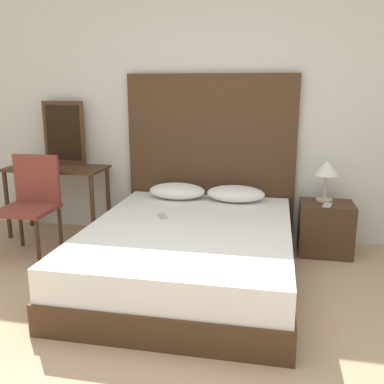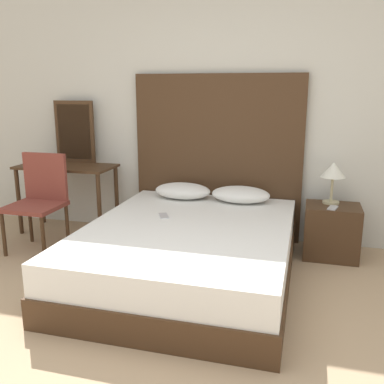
% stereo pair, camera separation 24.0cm
% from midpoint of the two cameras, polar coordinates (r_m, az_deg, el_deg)
% --- Properties ---
extents(wall_back, '(10.00, 0.06, 2.70)m').
position_cam_midpoint_polar(wall_back, '(4.37, 6.54, 11.36)').
color(wall_back, silver).
rests_on(wall_back, ground_plane).
extents(bed, '(1.63, 2.10, 0.45)m').
position_cam_midpoint_polar(bed, '(3.51, 1.52, -8.02)').
color(bed, '#422B19').
rests_on(bed, ground_plane).
extents(headboard, '(1.71, 0.05, 1.66)m').
position_cam_midpoint_polar(headboard, '(4.37, 4.93, 4.54)').
color(headboard, '#422B19').
rests_on(headboard, ground_plane).
extents(pillow_left, '(0.56, 0.36, 0.15)m').
position_cam_midpoint_polar(pillow_left, '(4.24, 0.37, 0.16)').
color(pillow_left, white).
rests_on(pillow_left, bed).
extents(pillow_right, '(0.56, 0.36, 0.15)m').
position_cam_midpoint_polar(pillow_right, '(4.14, 8.16, -0.34)').
color(pillow_right, white).
rests_on(pillow_right, bed).
extents(phone_on_bed, '(0.13, 0.17, 0.01)m').
position_cam_midpoint_polar(phone_on_bed, '(3.67, -1.93, -3.19)').
color(phone_on_bed, '#B7B7BC').
rests_on(phone_on_bed, bed).
extents(nightstand, '(0.48, 0.38, 0.49)m').
position_cam_midpoint_polar(nightstand, '(4.16, 19.68, -4.99)').
color(nightstand, '#422B19').
rests_on(nightstand, ground_plane).
extents(table_lamp, '(0.22, 0.22, 0.38)m').
position_cam_midpoint_polar(table_lamp, '(4.10, 19.91, 2.50)').
color(table_lamp, tan).
rests_on(table_lamp, nightstand).
extents(phone_on_nightstand, '(0.10, 0.16, 0.01)m').
position_cam_midpoint_polar(phone_on_nightstand, '(4.00, 19.91, -2.01)').
color(phone_on_nightstand, '#B7B7BC').
rests_on(phone_on_nightstand, nightstand).
extents(vanity_desk, '(1.02, 0.49, 0.73)m').
position_cam_midpoint_polar(vanity_desk, '(4.69, -14.94, 1.94)').
color(vanity_desk, '#422B19').
rests_on(vanity_desk, ground_plane).
extents(vanity_mirror, '(0.46, 0.03, 0.66)m').
position_cam_midpoint_polar(vanity_mirror, '(4.81, -13.99, 7.79)').
color(vanity_mirror, '#422B19').
rests_on(vanity_mirror, vanity_desk).
extents(chair, '(0.48, 0.46, 0.92)m').
position_cam_midpoint_polar(chair, '(4.29, -18.19, -0.52)').
color(chair, brown).
rests_on(chair, ground_plane).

